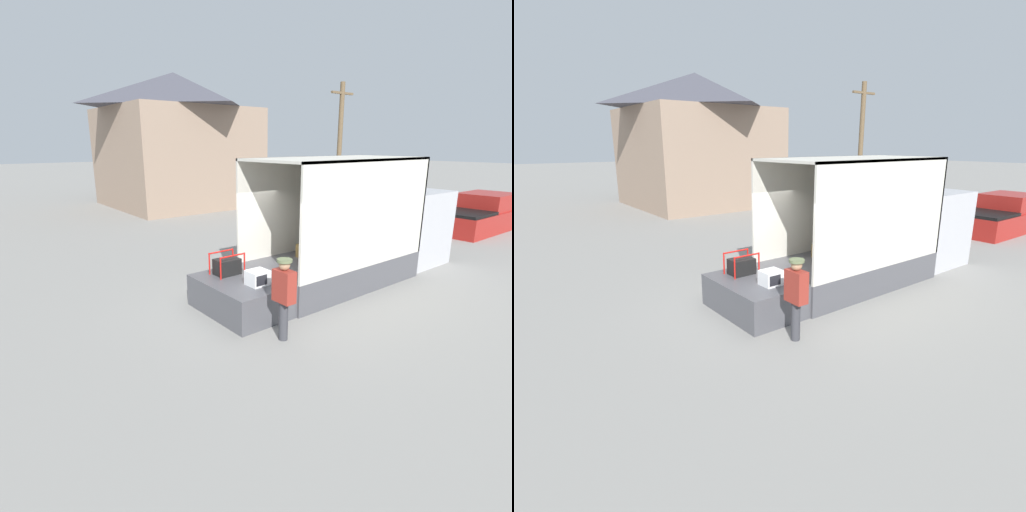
% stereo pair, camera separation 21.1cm
% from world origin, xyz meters
% --- Properties ---
extents(ground_plane, '(160.00, 160.00, 0.00)m').
position_xyz_m(ground_plane, '(0.00, 0.00, 0.00)').
color(ground_plane, gray).
extents(box_truck, '(6.75, 2.27, 3.32)m').
position_xyz_m(box_truck, '(4.02, -0.00, 0.98)').
color(box_truck, '#B2B2B7').
rests_on(box_truck, ground).
extents(tailgate_deck, '(1.48, 2.16, 0.74)m').
position_xyz_m(tailgate_deck, '(-0.74, 0.00, 0.37)').
color(tailgate_deck, '#4C4C51').
rests_on(tailgate_deck, ground).
extents(microwave, '(0.44, 0.40, 0.32)m').
position_xyz_m(microwave, '(-0.62, -0.48, 0.90)').
color(microwave, white).
rests_on(microwave, tailgate_deck).
extents(portable_generator, '(0.69, 0.50, 0.51)m').
position_xyz_m(portable_generator, '(-0.70, 0.53, 0.93)').
color(portable_generator, black).
rests_on(portable_generator, tailgate_deck).
extents(worker_person, '(0.29, 0.44, 1.62)m').
position_xyz_m(worker_person, '(-0.89, -1.62, 0.99)').
color(worker_person, '#38383D').
rests_on(worker_person, ground).
extents(pickup_truck_red, '(5.10, 2.01, 1.57)m').
position_xyz_m(pickup_truck_red, '(12.68, 0.65, 0.64)').
color(pickup_truck_red, maroon).
rests_on(pickup_truck_red, ground).
extents(house_backdrop, '(8.03, 8.23, 7.58)m').
position_xyz_m(house_backdrop, '(5.99, 15.61, 3.86)').
color(house_backdrop, gray).
rests_on(house_backdrop, ground).
extents(utility_pole, '(1.80, 0.28, 7.04)m').
position_xyz_m(utility_pole, '(13.45, 9.38, 3.67)').
color(utility_pole, brown).
rests_on(utility_pole, ground).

